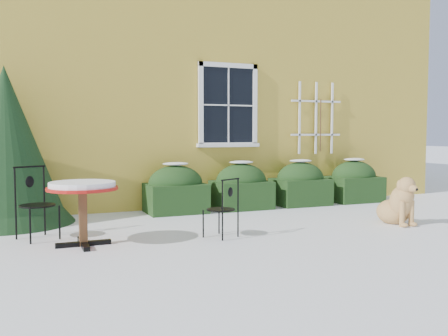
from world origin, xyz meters
name	(u,v)px	position (x,y,z in m)	size (l,w,h in m)	color
ground	(252,239)	(0.00, 0.00, 0.00)	(80.00, 80.00, 0.00)	white
house	(136,65)	(0.00, 7.00, 3.22)	(12.40, 8.40, 6.40)	gold
hedge_row	(272,186)	(1.65, 2.55, 0.40)	(4.95, 0.80, 0.91)	black
evergreen_shrub	(7,161)	(-3.08, 2.51, 1.00)	(2.05, 2.05, 2.48)	black
bistro_table	(82,193)	(-2.17, 0.43, 0.68)	(0.88, 0.88, 0.82)	black
patio_chair_near	(223,208)	(-0.34, 0.24, 0.41)	(0.49, 0.49, 0.82)	black
patio_chair_far	(36,203)	(-2.71, 1.12, 0.49)	(0.58, 0.57, 0.99)	black
dog	(399,205)	(2.59, 0.08, 0.31)	(0.52, 0.87, 0.78)	tan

